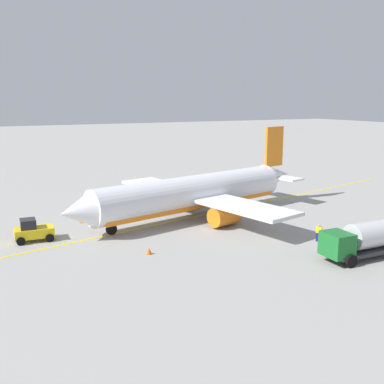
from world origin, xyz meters
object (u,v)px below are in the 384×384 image
(fuel_tanker, at_px, (376,237))
(pushback_tug, at_px, (33,231))
(airplane, at_px, (195,193))
(safety_cone_nose, at_px, (81,220))
(safety_cone_wingtip, at_px, (149,251))
(refueling_worker, at_px, (319,233))

(fuel_tanker, xyz_separation_m, pushback_tug, (26.02, -17.83, -0.72))
(airplane, xyz_separation_m, safety_cone_nose, (12.44, -3.32, -2.46))
(pushback_tug, relative_size, safety_cone_wingtip, 6.23)
(refueling_worker, bearing_deg, pushback_tug, -26.97)
(pushback_tug, bearing_deg, refueling_worker, 153.03)
(fuel_tanker, distance_m, safety_cone_nose, 30.19)
(pushback_tug, distance_m, refueling_worker, 27.49)
(refueling_worker, distance_m, safety_cone_nose, 25.30)
(refueling_worker, xyz_separation_m, safety_cone_wingtip, (15.94, -3.87, -0.53))
(fuel_tanker, bearing_deg, safety_cone_wingtip, -27.87)
(airplane, distance_m, fuel_tanker, 20.53)
(airplane, height_order, fuel_tanker, airplane)
(refueling_worker, distance_m, safety_cone_wingtip, 16.41)
(airplane, xyz_separation_m, safety_cone_wingtip, (9.52, 9.67, -2.47))
(pushback_tug, xyz_separation_m, safety_cone_nose, (-5.64, -4.39, -0.71))
(airplane, height_order, safety_cone_wingtip, airplane)
(safety_cone_wingtip, bearing_deg, safety_cone_nose, -77.33)
(fuel_tanker, xyz_separation_m, refueling_worker, (1.52, -5.37, -0.91))
(fuel_tanker, relative_size, safety_cone_nose, 18.24)
(airplane, distance_m, safety_cone_nose, 13.11)
(pushback_tug, distance_m, safety_cone_wingtip, 12.16)
(fuel_tanker, distance_m, pushback_tug, 31.55)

